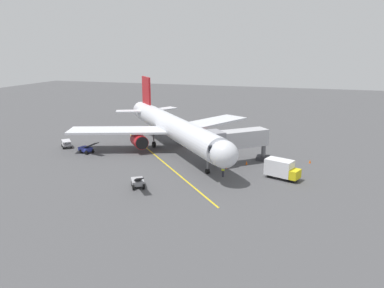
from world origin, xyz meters
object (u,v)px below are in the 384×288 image
object	(u,v)px
belt_loader_starboard_side	(138,182)
airplane	(173,127)
jet_bridge	(233,140)
box_truck_portside	(282,169)
safety_cone_nose_left	(247,163)
safety_cone_nose_right	(226,167)
belt_loader_near_nose	(86,149)
ground_crew_marshaller	(223,171)
safety_cone_wing_port	(310,161)
baggage_cart_rear_apron	(66,144)

from	to	relation	value
belt_loader_starboard_side	airplane	bearing A→B (deg)	-83.83
jet_bridge	box_truck_portside	distance (m)	9.22
safety_cone_nose_left	safety_cone_nose_right	distance (m)	3.78
jet_bridge	belt_loader_starboard_side	world-z (taller)	jet_bridge
belt_loader_starboard_side	belt_loader_near_nose	bearing A→B (deg)	-37.96
box_truck_portside	safety_cone_nose_left	bearing A→B (deg)	-41.04
safety_cone_nose_left	safety_cone_nose_right	world-z (taller)	same
ground_crew_marshaller	safety_cone_nose_left	distance (m)	6.87
airplane	safety_cone_nose_right	size ratio (longest dim) A/B	61.09
jet_bridge	safety_cone_nose_left	size ratio (longest dim) A/B	17.98
ground_crew_marshaller	safety_cone_wing_port	world-z (taller)	ground_crew_marshaller
box_truck_portside	safety_cone_wing_port	xyz separation A→B (m)	(-3.63, -8.50, -1.11)
baggage_cart_rear_apron	safety_cone_wing_port	size ratio (longest dim) A/B	5.22
jet_bridge	ground_crew_marshaller	size ratio (longest dim) A/B	5.78
airplane	safety_cone_nose_left	world-z (taller)	airplane
belt_loader_near_nose	box_truck_portside	size ratio (longest dim) A/B	0.94
box_truck_portside	jet_bridge	bearing A→B (deg)	-29.75
ground_crew_marshaller	box_truck_portside	xyz separation A→B (m)	(-7.76, -1.63, 0.50)
airplane	jet_bridge	size ratio (longest dim) A/B	3.40
jet_bridge	baggage_cart_rear_apron	distance (m)	30.22
belt_loader_starboard_side	safety_cone_wing_port	bearing A→B (deg)	-140.41
box_truck_portside	belt_loader_near_nose	bearing A→B (deg)	-5.46
baggage_cart_rear_apron	safety_cone_wing_port	world-z (taller)	baggage_cart_rear_apron
belt_loader_near_nose	safety_cone_nose_left	size ratio (longest dim) A/B	8.50
jet_bridge	belt_loader_near_nose	bearing A→B (deg)	3.05
safety_cone_nose_right	airplane	bearing A→B (deg)	-33.54
belt_loader_starboard_side	safety_cone_nose_right	distance (m)	14.15
airplane	box_truck_portside	distance (m)	21.53
baggage_cart_rear_apron	ground_crew_marshaller	bearing A→B (deg)	167.46
safety_cone_nose_left	safety_cone_nose_right	xyz separation A→B (m)	(2.54, 2.80, 0.00)
airplane	baggage_cart_rear_apron	size ratio (longest dim) A/B	11.71
jet_bridge	safety_cone_nose_left	distance (m)	4.13
airplane	safety_cone_wing_port	world-z (taller)	airplane
jet_bridge	belt_loader_starboard_side	distance (m)	16.52
belt_loader_near_nose	safety_cone_nose_left	distance (m)	26.92
baggage_cart_rear_apron	safety_cone_nose_left	bearing A→B (deg)	179.65
belt_loader_near_nose	baggage_cart_rear_apron	bearing A→B (deg)	-19.95
safety_cone_nose_left	box_truck_portside	bearing A→B (deg)	138.96
belt_loader_starboard_side	baggage_cart_rear_apron	xyz separation A→B (m)	(20.56, -13.80, -0.06)
belt_loader_starboard_side	safety_cone_nose_right	world-z (taller)	belt_loader_starboard_side
airplane	belt_loader_starboard_side	bearing A→B (deg)	96.17
airplane	box_truck_portside	xyz separation A→B (m)	(-19.19, 9.39, -2.62)
belt_loader_starboard_side	ground_crew_marshaller	bearing A→B (deg)	-143.05
belt_loader_near_nose	box_truck_portside	world-z (taller)	box_truck_portside
belt_loader_near_nose	baggage_cart_rear_apron	distance (m)	5.71
belt_loader_starboard_side	safety_cone_nose_left	size ratio (longest dim) A/B	8.22
safety_cone_nose_left	safety_cone_wing_port	distance (m)	9.90
jet_bridge	safety_cone_wing_port	size ratio (longest dim) A/B	17.98
box_truck_portside	belt_loader_starboard_side	size ratio (longest dim) A/B	1.10
belt_loader_starboard_side	baggage_cart_rear_apron	world-z (taller)	belt_loader_starboard_side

